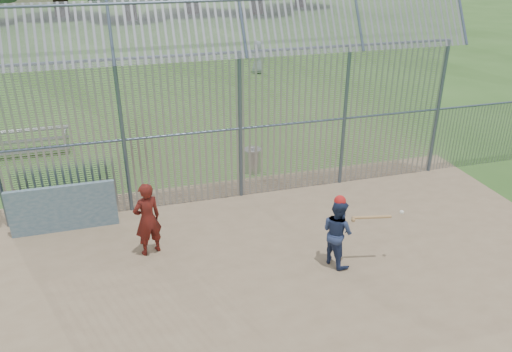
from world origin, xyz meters
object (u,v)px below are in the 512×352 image
object	(u,v)px
dugout_wall	(63,209)
trash_can	(252,160)
batter	(337,232)
onlooker	(147,219)
bleacher	(22,143)

from	to	relation	value
dugout_wall	trash_can	distance (m)	5.74
batter	onlooker	xyz separation A→B (m)	(-3.90, 1.53, 0.09)
onlooker	bleacher	bearing A→B (deg)	-83.91
bleacher	batter	bearing A→B (deg)	-49.18
trash_can	bleacher	bearing A→B (deg)	153.78
trash_can	bleacher	world-z (taller)	trash_can
bleacher	trash_can	bearing A→B (deg)	-26.22
onlooker	trash_can	xyz separation A→B (m)	(3.44, 3.65, -0.51)
trash_can	bleacher	distance (m)	7.80
bleacher	dugout_wall	bearing A→B (deg)	-73.36
trash_can	dugout_wall	bearing A→B (deg)	-158.56
dugout_wall	batter	xyz separation A→B (m)	(5.80, -3.09, 0.18)
dugout_wall	batter	size ratio (longest dim) A/B	1.60
onlooker	trash_can	size ratio (longest dim) A/B	2.13
dugout_wall	batter	bearing A→B (deg)	-28.04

